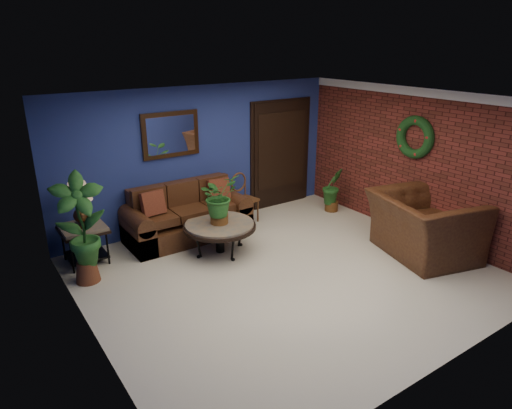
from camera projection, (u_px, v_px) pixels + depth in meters
floor at (287, 274)px, 6.68m from camera, size 5.50×5.50×0.00m
wall_back at (202, 156)px, 8.18m from camera, size 5.50×0.04×2.50m
wall_left at (83, 240)px, 4.78m from camera, size 0.04×5.00×2.50m
wall_right_brick at (416, 164)px, 7.71m from camera, size 0.04×5.00×2.50m
ceiling at (291, 100)px, 5.82m from camera, size 5.50×5.00×0.02m
crown_molding at (424, 92)px, 7.29m from camera, size 0.03×5.00×0.14m
wall_mirror at (171, 135)px, 7.67m from camera, size 1.02×0.06×0.77m
closet_door at (281, 154)px, 9.16m from camera, size 1.44×0.06×2.18m
wreath at (415, 137)px, 7.56m from camera, size 0.16×0.72×0.72m
sofa at (186, 219)px, 7.87m from camera, size 2.10×0.91×0.95m
coffee_table at (220, 226)px, 7.23m from camera, size 1.16×1.16×0.50m
end_table at (84, 234)px, 6.88m from camera, size 0.66×0.66×0.60m
table_lamp at (79, 199)px, 6.69m from camera, size 0.40×0.40×0.66m
side_chair at (243, 194)px, 8.46m from camera, size 0.46×0.46×0.92m
armchair at (424, 226)px, 7.11m from camera, size 1.66×1.79×0.98m
coffee_plant at (219, 197)px, 7.06m from camera, size 0.69×0.63×0.79m
floor_plant at (332, 189)px, 8.97m from camera, size 0.45×0.39×0.88m
tall_plant at (81, 225)px, 6.19m from camera, size 0.79×0.62×1.58m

